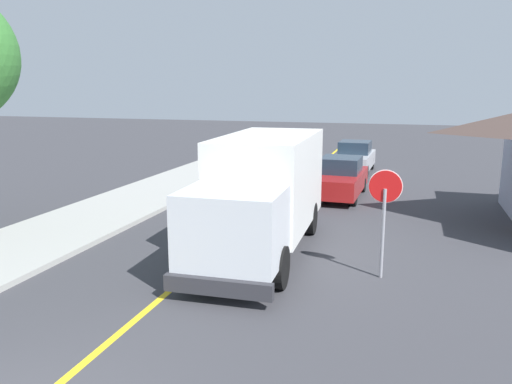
{
  "coord_description": "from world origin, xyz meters",
  "views": [
    {
      "loc": [
        5.02,
        -4.48,
        4.56
      ],
      "look_at": [
        0.63,
        9.98,
        1.4
      ],
      "focal_mm": 35.61,
      "sensor_mm": 36.0,
      "label": 1
    }
  ],
  "objects_px": {
    "parked_car_mid": "(354,158)",
    "box_truck": "(263,189)",
    "parked_car_near": "(340,178)",
    "stop_sign": "(384,203)"
  },
  "relations": [
    {
      "from": "box_truck",
      "to": "stop_sign",
      "type": "distance_m",
      "value": 3.53
    },
    {
      "from": "box_truck",
      "to": "stop_sign",
      "type": "height_order",
      "value": "box_truck"
    },
    {
      "from": "box_truck",
      "to": "stop_sign",
      "type": "xyz_separation_m",
      "value": [
        3.33,
        -1.15,
        0.09
      ]
    },
    {
      "from": "parked_car_near",
      "to": "stop_sign",
      "type": "relative_size",
      "value": 1.68
    },
    {
      "from": "parked_car_near",
      "to": "parked_car_mid",
      "type": "relative_size",
      "value": 1.0
    },
    {
      "from": "parked_car_near",
      "to": "stop_sign",
      "type": "bearing_deg",
      "value": -76.01
    },
    {
      "from": "box_truck",
      "to": "parked_car_near",
      "type": "relative_size",
      "value": 1.63
    },
    {
      "from": "box_truck",
      "to": "parked_car_near",
      "type": "height_order",
      "value": "box_truck"
    },
    {
      "from": "stop_sign",
      "to": "box_truck",
      "type": "bearing_deg",
      "value": 160.99
    },
    {
      "from": "parked_car_mid",
      "to": "box_truck",
      "type": "bearing_deg",
      "value": -94.14
    }
  ]
}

